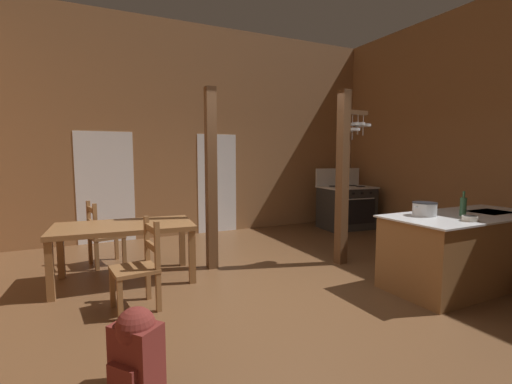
% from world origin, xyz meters
% --- Properties ---
extents(ground_plane, '(8.69, 8.08, 0.10)m').
position_xyz_m(ground_plane, '(0.00, 0.00, -0.05)').
color(ground_plane, brown).
extents(wall_back, '(8.69, 0.14, 4.21)m').
position_xyz_m(wall_back, '(0.00, 3.71, 2.10)').
color(wall_back, '#93663F').
rests_on(wall_back, ground_plane).
extents(wall_right, '(0.14, 8.08, 4.21)m').
position_xyz_m(wall_right, '(4.01, 0.00, 2.10)').
color(wall_right, '#93663F').
rests_on(wall_right, ground_plane).
extents(glazed_door_back_left, '(1.00, 0.01, 2.05)m').
position_xyz_m(glazed_door_back_left, '(-1.77, 3.63, 1.02)').
color(glazed_door_back_left, white).
rests_on(glazed_door_back_left, ground_plane).
extents(glazed_panel_back_right, '(0.84, 0.01, 2.05)m').
position_xyz_m(glazed_panel_back_right, '(0.39, 3.63, 1.02)').
color(glazed_panel_back_right, white).
rests_on(glazed_panel_back_right, ground_plane).
extents(kitchen_island, '(2.18, 1.00, 0.89)m').
position_xyz_m(kitchen_island, '(2.15, -0.65, 0.44)').
color(kitchen_island, brown).
rests_on(kitchen_island, ground_plane).
extents(stove_range, '(1.20, 0.90, 1.32)m').
position_xyz_m(stove_range, '(3.09, 2.75, 0.48)').
color(stove_range, '#282828').
rests_on(stove_range, ground_plane).
extents(support_post_with_pot_rack, '(0.59, 0.26, 2.56)m').
position_xyz_m(support_post_with_pot_rack, '(1.36, 0.73, 1.40)').
color(support_post_with_pot_rack, brown).
rests_on(support_post_with_pot_rack, ground_plane).
extents(support_post_center, '(0.14, 0.14, 2.56)m').
position_xyz_m(support_post_center, '(-0.50, 1.35, 1.28)').
color(support_post_center, brown).
rests_on(support_post_center, ground_plane).
extents(dining_table, '(1.77, 1.03, 0.74)m').
position_xyz_m(dining_table, '(-1.68, 1.32, 0.65)').
color(dining_table, brown).
rests_on(dining_table, ground_plane).
extents(ladderback_chair_near_window, '(0.49, 0.49, 0.95)m').
position_xyz_m(ladderback_chair_near_window, '(-1.62, 0.38, 0.45)').
color(ladderback_chair_near_window, brown).
rests_on(ladderback_chair_near_window, ground_plane).
extents(ladderback_chair_by_post, '(0.52, 0.52, 0.95)m').
position_xyz_m(ladderback_chair_by_post, '(-1.91, 2.15, 0.45)').
color(ladderback_chair_by_post, brown).
rests_on(ladderback_chair_by_post, ground_plane).
extents(backpack, '(0.39, 0.39, 0.60)m').
position_xyz_m(backpack, '(-1.83, -1.01, 0.31)').
color(backpack, maroon).
rests_on(backpack, ground_plane).
extents(stockpot_on_counter, '(0.35, 0.29, 0.16)m').
position_xyz_m(stockpot_on_counter, '(1.59, -0.48, 0.97)').
color(stockpot_on_counter, silver).
rests_on(stockpot_on_counter, kitchen_island).
extents(mixing_bowl_on_counter, '(0.16, 0.16, 0.06)m').
position_xyz_m(mixing_bowl_on_counter, '(1.75, -0.95, 0.92)').
color(mixing_bowl_on_counter, silver).
rests_on(mixing_bowl_on_counter, kitchen_island).
extents(bottle_tall_on_counter, '(0.07, 0.07, 0.30)m').
position_xyz_m(bottle_tall_on_counter, '(2.01, -0.68, 1.01)').
color(bottle_tall_on_counter, '#2D5638').
rests_on(bottle_tall_on_counter, kitchen_island).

